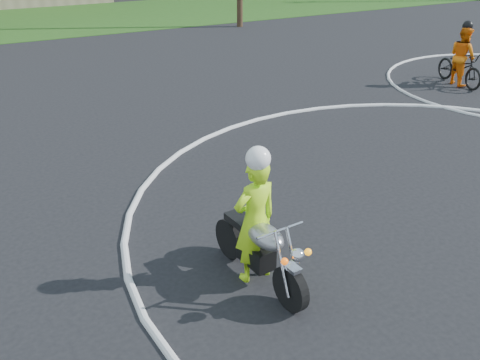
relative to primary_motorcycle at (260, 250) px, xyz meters
name	(u,v)px	position (x,y,z in m)	size (l,w,h in m)	color
grass_strip	(104,16)	(4.29, 23.97, -0.52)	(120.00, 10.00, 0.02)	#1E4714
primary_motorcycle	(260,250)	(0.00, 0.00, 0.00)	(0.73, 2.09, 1.10)	black
rider_primary_grp	(255,217)	(-0.01, 0.14, 0.45)	(0.71, 0.50, 2.04)	#BAFF1A
rider_second_grp	(461,63)	(10.53, 5.86, 0.15)	(1.07, 2.12, 1.94)	black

